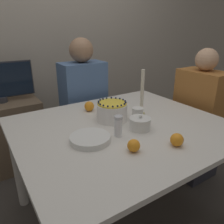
% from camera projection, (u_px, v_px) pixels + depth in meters
% --- Properties ---
extents(ground_plane, '(12.00, 12.00, 0.00)m').
position_uv_depth(ground_plane, '(121.00, 213.00, 1.66)').
color(ground_plane, '#3D3833').
extents(wall_behind, '(8.00, 0.05, 2.60)m').
position_uv_depth(wall_behind, '(46.00, 29.00, 2.29)').
color(wall_behind, '#ADA393').
rests_on(wall_behind, ground_plane).
extents(dining_table, '(1.31, 1.14, 0.74)m').
position_uv_depth(dining_table, '(123.00, 139.00, 1.43)').
color(dining_table, beige).
rests_on(dining_table, ground_plane).
extents(cake, '(0.20, 0.20, 0.14)m').
position_uv_depth(cake, '(112.00, 111.00, 1.46)').
color(cake, white).
rests_on(cake, dining_table).
extents(sugar_bowl, '(0.13, 0.13, 0.10)m').
position_uv_depth(sugar_bowl, '(140.00, 123.00, 1.33)').
color(sugar_bowl, silver).
rests_on(sugar_bowl, dining_table).
extents(sugar_shaker, '(0.05, 0.05, 0.12)m').
position_uv_depth(sugar_shaker, '(118.00, 126.00, 1.24)').
color(sugar_shaker, white).
rests_on(sugar_shaker, dining_table).
extents(plate_stack, '(0.22, 0.22, 0.03)m').
position_uv_depth(plate_stack, '(90.00, 139.00, 1.20)').
color(plate_stack, silver).
rests_on(plate_stack, dining_table).
extents(candle, '(0.05, 0.05, 0.33)m').
position_uv_depth(candle, '(142.00, 97.00, 1.51)').
color(candle, tan).
rests_on(candle, dining_table).
extents(cup, '(0.08, 0.08, 0.09)m').
position_uv_depth(cup, '(137.00, 114.00, 1.47)').
color(cup, white).
rests_on(cup, dining_table).
extents(orange_fruit_0, '(0.07, 0.07, 0.07)m').
position_uv_depth(orange_fruit_0, '(177.00, 140.00, 1.15)').
color(orange_fruit_0, orange).
rests_on(orange_fruit_0, dining_table).
extents(orange_fruit_1, '(0.07, 0.07, 0.07)m').
position_uv_depth(orange_fruit_1, '(89.00, 106.00, 1.63)').
color(orange_fruit_1, orange).
rests_on(orange_fruit_1, dining_table).
extents(orange_fruit_2, '(0.07, 0.07, 0.07)m').
position_uv_depth(orange_fruit_2, '(134.00, 146.00, 1.09)').
color(orange_fruit_2, orange).
rests_on(orange_fruit_2, dining_table).
extents(person_man_blue_shirt, '(0.40, 0.34, 1.24)m').
position_uv_depth(person_man_blue_shirt, '(84.00, 113.00, 2.12)').
color(person_man_blue_shirt, '#595960').
rests_on(person_man_blue_shirt, ground_plane).
extents(person_woman_floral, '(0.34, 0.40, 1.17)m').
position_uv_depth(person_woman_floral, '(197.00, 125.00, 1.96)').
color(person_woman_floral, '#2D2D38').
rests_on(person_woman_floral, ground_plane).
extents(side_cabinet, '(0.62, 0.46, 0.68)m').
position_uv_depth(side_cabinet, '(8.00, 135.00, 2.14)').
color(side_cabinet, brown).
rests_on(side_cabinet, ground_plane).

